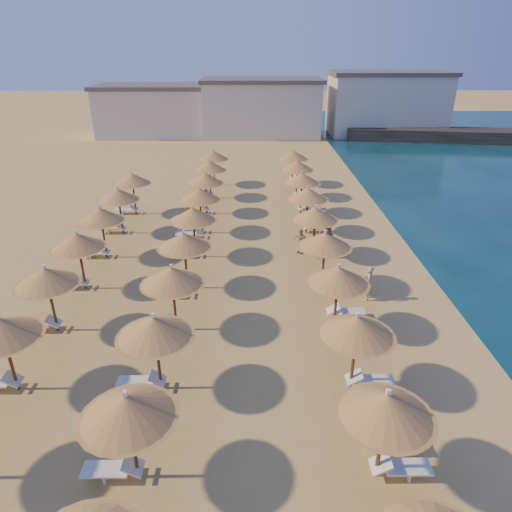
{
  "coord_description": "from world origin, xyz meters",
  "views": [
    {
      "loc": [
        0.31,
        -17.66,
        11.44
      ],
      "look_at": [
        0.5,
        4.0,
        1.3
      ],
      "focal_mm": 32.0,
      "sensor_mm": 36.0,
      "label": 1
    }
  ],
  "objects_px": {
    "jetty": "(467,136)",
    "beachgoer_c": "(300,241)",
    "parasol_row_west": "(184,241)",
    "beachgoer_b": "(328,242)",
    "parasol_row_east": "(325,241)",
    "beachgoer_a": "(368,283)"
  },
  "relations": [
    {
      "from": "parasol_row_west",
      "to": "beachgoer_a",
      "type": "bearing_deg",
      "value": -7.61
    },
    {
      "from": "jetty",
      "to": "parasol_row_east",
      "type": "relative_size",
      "value": 0.74
    },
    {
      "from": "jetty",
      "to": "beachgoer_c",
      "type": "bearing_deg",
      "value": -117.56
    },
    {
      "from": "parasol_row_east",
      "to": "beachgoer_a",
      "type": "relative_size",
      "value": 22.91
    },
    {
      "from": "parasol_row_west",
      "to": "beachgoer_c",
      "type": "relative_size",
      "value": 26.46
    },
    {
      "from": "jetty",
      "to": "beachgoer_c",
      "type": "height_order",
      "value": "beachgoer_c"
    },
    {
      "from": "jetty",
      "to": "beachgoer_a",
      "type": "bearing_deg",
      "value": -110.6
    },
    {
      "from": "parasol_row_east",
      "to": "parasol_row_west",
      "type": "bearing_deg",
      "value": 180.0
    },
    {
      "from": "parasol_row_west",
      "to": "beachgoer_a",
      "type": "distance_m",
      "value": 9.21
    },
    {
      "from": "parasol_row_west",
      "to": "beachgoer_b",
      "type": "relative_size",
      "value": 21.51
    },
    {
      "from": "beachgoer_b",
      "to": "parasol_row_east",
      "type": "bearing_deg",
      "value": -61.38
    },
    {
      "from": "beachgoer_c",
      "to": "beachgoer_b",
      "type": "relative_size",
      "value": 0.81
    },
    {
      "from": "beachgoer_b",
      "to": "parasol_row_west",
      "type": "bearing_deg",
      "value": -113.3
    },
    {
      "from": "beachgoer_a",
      "to": "beachgoer_b",
      "type": "height_order",
      "value": "beachgoer_b"
    },
    {
      "from": "parasol_row_east",
      "to": "beachgoer_c",
      "type": "xyz_separation_m",
      "value": [
        -0.73,
        4.27,
        -1.85
      ]
    },
    {
      "from": "jetty",
      "to": "parasol_row_east",
      "type": "bearing_deg",
      "value": -113.61
    },
    {
      "from": "parasol_row_west",
      "to": "beachgoer_c",
      "type": "xyz_separation_m",
      "value": [
        6.2,
        4.27,
        -1.85
      ]
    },
    {
      "from": "beachgoer_a",
      "to": "beachgoer_b",
      "type": "bearing_deg",
      "value": -152.8
    },
    {
      "from": "jetty",
      "to": "parasol_row_east",
      "type": "xyz_separation_m",
      "value": [
        -23.75,
        -38.18,
        1.87
      ]
    },
    {
      "from": "jetty",
      "to": "beachgoer_a",
      "type": "xyz_separation_m",
      "value": [
        -21.72,
        -39.38,
        0.13
      ]
    },
    {
      "from": "jetty",
      "to": "beachgoer_b",
      "type": "xyz_separation_m",
      "value": [
        -22.93,
        -34.48,
        0.19
      ]
    },
    {
      "from": "parasol_row_west",
      "to": "beachgoer_b",
      "type": "height_order",
      "value": "parasol_row_west"
    }
  ]
}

